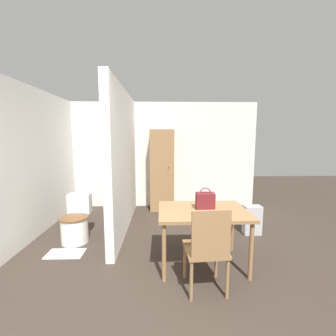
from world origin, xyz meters
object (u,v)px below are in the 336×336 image
object	(u,v)px
toilet	(76,223)
wooden_chair	(207,247)
handbag	(205,201)
wooden_cabinet	(162,170)
dining_table	(203,216)
space_heater	(252,220)

from	to	relation	value
toilet	wooden_chair	bearing A→B (deg)	-34.83
handbag	wooden_cabinet	bearing A→B (deg)	103.47
wooden_cabinet	dining_table	bearing A→B (deg)	-77.51
space_heater	toilet	bearing A→B (deg)	-176.79
dining_table	handbag	world-z (taller)	handbag
dining_table	wooden_cabinet	xyz separation A→B (m)	(-0.52, 2.35, 0.26)
space_heater	wooden_chair	bearing A→B (deg)	-126.53
dining_table	wooden_chair	bearing A→B (deg)	-95.24
wooden_chair	space_heater	bearing A→B (deg)	49.55
handbag	space_heater	size ratio (longest dim) A/B	0.57
handbag	space_heater	xyz separation A→B (m)	(1.00, 0.88, -0.60)
wooden_cabinet	handbag	bearing A→B (deg)	-76.53
handbag	space_heater	distance (m)	1.46
wooden_chair	toilet	distance (m)	2.29
dining_table	toilet	world-z (taller)	dining_table
dining_table	wooden_chair	distance (m)	0.58
wooden_chair	toilet	world-z (taller)	wooden_chair
wooden_chair	toilet	bearing A→B (deg)	141.25
wooden_chair	space_heater	world-z (taller)	wooden_chair
wooden_cabinet	space_heater	xyz separation A→B (m)	(1.56, -1.44, -0.68)
toilet	handbag	bearing A→B (deg)	-19.98
toilet	space_heater	distance (m)	2.97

